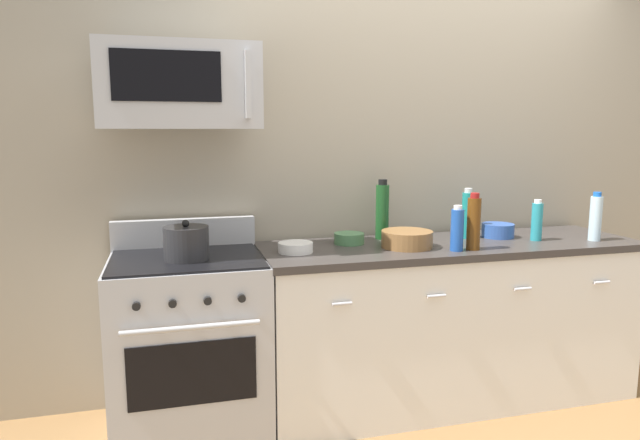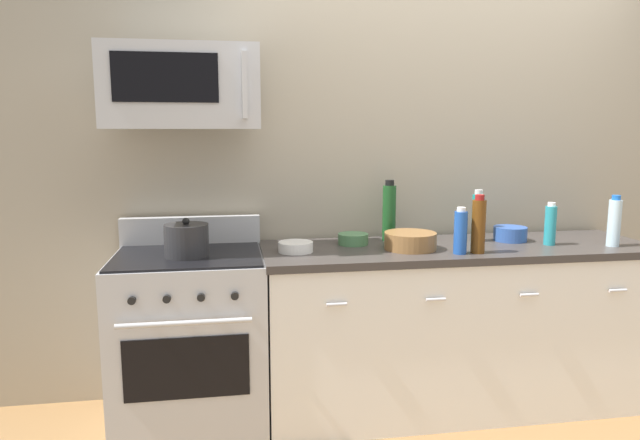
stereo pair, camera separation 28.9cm
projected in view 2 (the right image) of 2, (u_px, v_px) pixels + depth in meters
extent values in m
plane|color=olive|center=(453.00, 402.00, 3.24)|extent=(6.29, 6.29, 0.00)
cube|color=#9E937F|center=(434.00, 163.00, 3.43)|extent=(5.24, 0.10, 2.70)
cube|color=white|center=(455.00, 329.00, 3.17)|extent=(2.12, 0.62, 0.88)
cube|color=#383330|center=(459.00, 249.00, 3.10)|extent=(2.15, 0.65, 0.04)
cube|color=black|center=(474.00, 419.00, 2.96)|extent=(2.12, 0.02, 0.10)
cylinder|color=silver|center=(337.00, 304.00, 2.69)|extent=(0.10, 0.02, 0.02)
cylinder|color=silver|center=(436.00, 299.00, 2.77)|extent=(0.10, 0.02, 0.02)
cylinder|color=silver|center=(529.00, 295.00, 2.85)|extent=(0.10, 0.02, 0.02)
cylinder|color=silver|center=(618.00, 290.00, 2.93)|extent=(0.10, 0.02, 0.02)
cube|color=#B7BABF|center=(191.00, 342.00, 2.94)|extent=(0.76, 0.64, 0.91)
cube|color=black|center=(187.00, 368.00, 2.62)|extent=(0.58, 0.01, 0.30)
cylinder|color=#B7BABF|center=(185.00, 323.00, 2.56)|extent=(0.61, 0.02, 0.02)
cube|color=#B7BABF|center=(191.00, 231.00, 3.14)|extent=(0.76, 0.06, 0.16)
cube|color=black|center=(188.00, 255.00, 2.86)|extent=(0.73, 0.61, 0.01)
cylinder|color=black|center=(132.00, 301.00, 2.52)|extent=(0.04, 0.02, 0.04)
cylinder|color=black|center=(167.00, 299.00, 2.55)|extent=(0.04, 0.02, 0.04)
cylinder|color=black|center=(201.00, 297.00, 2.57)|extent=(0.04, 0.02, 0.04)
cylinder|color=black|center=(235.00, 296.00, 2.60)|extent=(0.04, 0.02, 0.04)
cube|color=#B7BABF|center=(182.00, 88.00, 2.78)|extent=(0.74, 0.40, 0.40)
cube|color=black|center=(165.00, 77.00, 2.57)|extent=(0.48, 0.01, 0.22)
cube|color=#B7BABF|center=(245.00, 85.00, 2.62)|extent=(0.02, 0.04, 0.30)
cylinder|color=silver|center=(614.00, 223.00, 3.06)|extent=(0.07, 0.07, 0.25)
cylinder|color=blue|center=(616.00, 198.00, 3.03)|extent=(0.04, 0.04, 0.03)
cylinder|color=teal|center=(550.00, 226.00, 3.09)|extent=(0.06, 0.06, 0.21)
cylinder|color=white|center=(552.00, 204.00, 3.08)|extent=(0.04, 0.04, 0.02)
cylinder|color=#59330F|center=(478.00, 227.00, 2.88)|extent=(0.07, 0.07, 0.27)
cylinder|color=maroon|center=(480.00, 197.00, 2.86)|extent=(0.05, 0.05, 0.03)
cylinder|color=#197F7A|center=(478.00, 218.00, 3.20)|extent=(0.07, 0.07, 0.27)
cylinder|color=beige|center=(479.00, 192.00, 3.17)|extent=(0.04, 0.04, 0.03)
cylinder|color=#19471E|center=(389.00, 213.00, 3.22)|extent=(0.08, 0.08, 0.31)
cylinder|color=black|center=(390.00, 183.00, 3.19)|extent=(0.05, 0.05, 0.03)
cylinder|color=#1E4CA5|center=(460.00, 233.00, 2.87)|extent=(0.07, 0.07, 0.22)
cylinder|color=silver|center=(461.00, 209.00, 2.85)|extent=(0.04, 0.04, 0.02)
cylinder|color=#2D519E|center=(510.00, 234.00, 3.22)|extent=(0.19, 0.19, 0.08)
torus|color=#2D519E|center=(510.00, 228.00, 3.21)|extent=(0.19, 0.19, 0.01)
cylinder|color=#2D519E|center=(510.00, 240.00, 3.23)|extent=(0.10, 0.10, 0.01)
cylinder|color=white|center=(296.00, 247.00, 2.92)|extent=(0.18, 0.18, 0.05)
torus|color=white|center=(296.00, 243.00, 2.92)|extent=(0.18, 0.18, 0.01)
cylinder|color=white|center=(296.00, 251.00, 2.93)|extent=(0.10, 0.10, 0.01)
cylinder|color=brown|center=(410.00, 241.00, 2.99)|extent=(0.28, 0.28, 0.09)
torus|color=brown|center=(410.00, 234.00, 2.98)|extent=(0.28, 0.28, 0.01)
cylinder|color=brown|center=(410.00, 248.00, 3.00)|extent=(0.15, 0.15, 0.01)
cylinder|color=#477A4C|center=(353.00, 239.00, 3.12)|extent=(0.17, 0.17, 0.06)
torus|color=#477A4C|center=(353.00, 234.00, 3.11)|extent=(0.17, 0.17, 0.01)
cylinder|color=#477A4C|center=(353.00, 244.00, 3.12)|extent=(0.09, 0.09, 0.01)
cylinder|color=#262628|center=(187.00, 240.00, 2.80)|extent=(0.22, 0.22, 0.16)
sphere|color=black|center=(186.00, 221.00, 2.79)|extent=(0.04, 0.04, 0.04)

